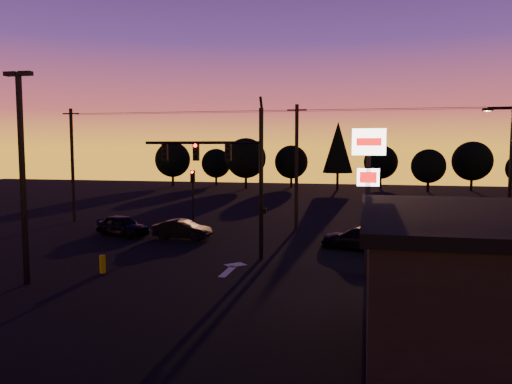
# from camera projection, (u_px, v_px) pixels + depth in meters

# --- Properties ---
(ground) EXTENTS (120.00, 120.00, 0.00)m
(ground) POSITION_uv_depth(u_px,v_px,m) (212.00, 276.00, 23.11)
(ground) COLOR black
(ground) RESTS_ON ground
(lane_arrow) EXTENTS (1.20, 3.10, 0.01)m
(lane_arrow) POSITION_uv_depth(u_px,v_px,m) (232.00, 268.00, 24.62)
(lane_arrow) COLOR beige
(lane_arrow) RESTS_ON ground
(traffic_signal_mast) EXTENTS (6.79, 0.52, 8.58)m
(traffic_signal_mast) POSITION_uv_depth(u_px,v_px,m) (232.00, 166.00, 26.56)
(traffic_signal_mast) COLOR black
(traffic_signal_mast) RESTS_ON ground
(secondary_signal) EXTENTS (0.30, 0.31, 4.35)m
(secondary_signal) POSITION_uv_depth(u_px,v_px,m) (193.00, 191.00, 35.09)
(secondary_signal) COLOR black
(secondary_signal) RESTS_ON ground
(parking_lot_light) EXTENTS (1.25, 0.30, 9.14)m
(parking_lot_light) POSITION_uv_depth(u_px,v_px,m) (22.00, 163.00, 21.33)
(parking_lot_light) COLOR black
(parking_lot_light) RESTS_ON ground
(pylon_sign) EXTENTS (1.50, 0.28, 6.80)m
(pylon_sign) POSITION_uv_depth(u_px,v_px,m) (368.00, 170.00, 22.61)
(pylon_sign) COLOR black
(pylon_sign) RESTS_ON ground
(streetlight) EXTENTS (1.55, 0.35, 8.00)m
(streetlight) POSITION_uv_depth(u_px,v_px,m) (508.00, 178.00, 25.07)
(streetlight) COLOR black
(streetlight) RESTS_ON ground
(utility_pole_0) EXTENTS (1.40, 0.26, 9.00)m
(utility_pole_0) POSITION_uv_depth(u_px,v_px,m) (72.00, 164.00, 39.75)
(utility_pole_0) COLOR black
(utility_pole_0) RESTS_ON ground
(utility_pole_1) EXTENTS (1.40, 0.26, 9.00)m
(utility_pole_1) POSITION_uv_depth(u_px,v_px,m) (297.00, 166.00, 35.88)
(utility_pole_1) COLOR black
(utility_pole_1) RESTS_ON ground
(power_wires) EXTENTS (36.00, 1.22, 0.07)m
(power_wires) POSITION_uv_depth(u_px,v_px,m) (297.00, 110.00, 35.52)
(power_wires) COLOR black
(power_wires) RESTS_ON ground
(bollard) EXTENTS (0.29, 0.29, 0.86)m
(bollard) POSITION_uv_depth(u_px,v_px,m) (103.00, 264.00, 23.65)
(bollard) COLOR #ABAE00
(bollard) RESTS_ON ground
(tree_0) EXTENTS (5.36, 5.36, 6.74)m
(tree_0) POSITION_uv_depth(u_px,v_px,m) (173.00, 160.00, 76.09)
(tree_0) COLOR black
(tree_0) RESTS_ON ground
(tree_1) EXTENTS (4.54, 4.54, 5.71)m
(tree_1) POSITION_uv_depth(u_px,v_px,m) (216.00, 163.00, 77.78)
(tree_1) COLOR black
(tree_1) RESTS_ON ground
(tree_2) EXTENTS (5.77, 5.78, 7.26)m
(tree_2) POSITION_uv_depth(u_px,v_px,m) (246.00, 158.00, 71.54)
(tree_2) COLOR black
(tree_2) RESTS_ON ground
(tree_3) EXTENTS (4.95, 4.95, 6.22)m
(tree_3) POSITION_uv_depth(u_px,v_px,m) (291.00, 162.00, 74.20)
(tree_3) COLOR black
(tree_3) RESTS_ON ground
(tree_4) EXTENTS (4.18, 4.18, 9.50)m
(tree_4) POSITION_uv_depth(u_px,v_px,m) (338.00, 147.00, 69.58)
(tree_4) COLOR black
(tree_4) RESTS_ON ground
(tree_5) EXTENTS (4.95, 4.95, 6.22)m
(tree_5) POSITION_uv_depth(u_px,v_px,m) (381.00, 162.00, 73.35)
(tree_5) COLOR black
(tree_5) RESTS_ON ground
(tree_6) EXTENTS (4.54, 4.54, 5.71)m
(tree_6) POSITION_uv_depth(u_px,v_px,m) (428.00, 166.00, 66.25)
(tree_6) COLOR black
(tree_6) RESTS_ON ground
(tree_7) EXTENTS (5.36, 5.36, 6.74)m
(tree_7) POSITION_uv_depth(u_px,v_px,m) (472.00, 161.00, 67.82)
(tree_7) COLOR black
(tree_7) RESTS_ON ground
(car_left) EXTENTS (4.38, 3.00, 1.38)m
(car_left) POSITION_uv_depth(u_px,v_px,m) (122.00, 225.00, 33.67)
(car_left) COLOR black
(car_left) RESTS_ON ground
(car_mid) EXTENTS (3.91, 1.61, 1.26)m
(car_mid) POSITION_uv_depth(u_px,v_px,m) (182.00, 229.00, 32.40)
(car_mid) COLOR black
(car_mid) RESTS_ON ground
(car_right) EXTENTS (4.95, 3.23, 1.33)m
(car_right) POSITION_uv_depth(u_px,v_px,m) (359.00, 238.00, 29.07)
(car_right) COLOR black
(car_right) RESTS_ON ground
(suv_parked) EXTENTS (4.26, 6.08, 1.54)m
(suv_parked) POSITION_uv_depth(u_px,v_px,m) (443.00, 284.00, 19.01)
(suv_parked) COLOR black
(suv_parked) RESTS_ON ground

